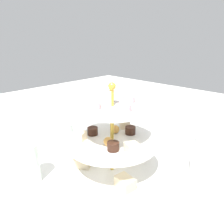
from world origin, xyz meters
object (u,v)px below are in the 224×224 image
at_px(tiered_serving_stand, 112,147).
at_px(water_glass_tall_right, 205,158).
at_px(butter_knife_right, 153,135).
at_px(teacup_with_saucer, 98,129).
at_px(water_glass_mid_back, 28,164).
at_px(water_glass_short_left, 65,134).

height_order(tiered_serving_stand, water_glass_tall_right, tiered_serving_stand).
xyz_separation_m(tiered_serving_stand, water_glass_tall_right, (-0.20, -0.15, -0.02)).
bearing_deg(tiered_serving_stand, butter_knife_right, -79.77).
xyz_separation_m(teacup_with_saucer, butter_knife_right, (-0.17, -0.15, -0.02)).
relative_size(tiered_serving_stand, butter_knife_right, 1.80).
relative_size(tiered_serving_stand, teacup_with_saucer, 3.40).
bearing_deg(water_glass_tall_right, water_glass_mid_back, 45.45).
height_order(water_glass_tall_right, water_glass_mid_back, water_glass_tall_right).
bearing_deg(teacup_with_saucer, water_glass_tall_right, -179.26).
xyz_separation_m(water_glass_tall_right, water_glass_mid_back, (0.33, 0.34, -0.01)).
height_order(water_glass_short_left, teacup_with_saucer, water_glass_short_left).
xyz_separation_m(teacup_with_saucer, water_glass_mid_back, (-0.09, 0.33, 0.03)).
distance_m(water_glass_short_left, water_glass_mid_back, 0.23).
relative_size(teacup_with_saucer, butter_knife_right, 0.53).
bearing_deg(tiered_serving_stand, water_glass_tall_right, -142.78).
height_order(teacup_with_saucer, water_glass_mid_back, water_glass_mid_back).
bearing_deg(tiered_serving_stand, water_glass_short_left, -2.79).
distance_m(teacup_with_saucer, water_glass_mid_back, 0.34).
bearing_deg(water_glass_tall_right, water_glass_short_left, 17.26).
relative_size(water_glass_tall_right, butter_knife_right, 0.73).
height_order(tiered_serving_stand, water_glass_short_left, tiered_serving_stand).
xyz_separation_m(water_glass_short_left, teacup_with_saucer, (-0.03, -0.13, -0.01)).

